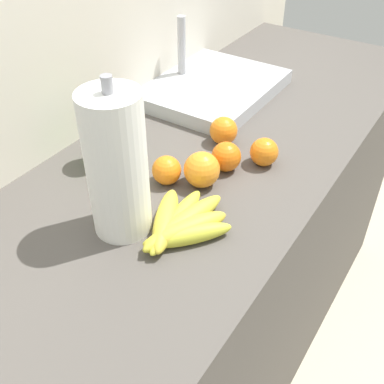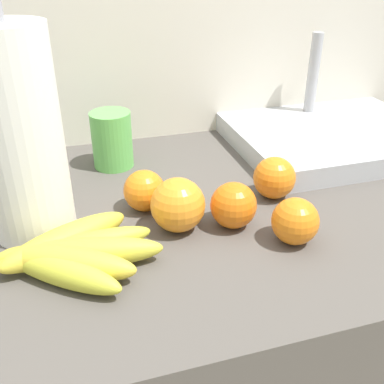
# 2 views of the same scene
# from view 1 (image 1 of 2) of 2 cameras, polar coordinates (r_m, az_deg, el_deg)

# --- Properties ---
(ground_plane) EXTENTS (6.00, 6.00, 0.00)m
(ground_plane) POSITION_cam_1_polar(r_m,az_deg,el_deg) (1.82, 0.71, -20.73)
(ground_plane) COLOR beige
(counter) EXTENTS (1.92, 0.61, 0.93)m
(counter) POSITION_cam_1_polar(r_m,az_deg,el_deg) (1.45, 0.85, -11.22)
(counter) COLOR #514C47
(counter) RESTS_ON ground
(wall_back) EXTENTS (2.32, 0.06, 1.30)m
(wall_back) POSITION_cam_1_polar(r_m,az_deg,el_deg) (1.47, -10.17, -0.86)
(wall_back) COLOR silver
(wall_back) RESTS_ON ground
(banana_bunch) EXTENTS (0.22, 0.19, 0.04)m
(banana_bunch) POSITION_cam_1_polar(r_m,az_deg,el_deg) (0.92, -1.51, -4.02)
(banana_bunch) COLOR gold
(banana_bunch) RESTS_ON counter
(orange_back_right) EXTENTS (0.07, 0.07, 0.07)m
(orange_back_right) POSITION_cam_1_polar(r_m,az_deg,el_deg) (1.18, 3.84, 7.43)
(orange_back_right) COLOR orange
(orange_back_right) RESTS_ON counter
(orange_right) EXTENTS (0.07, 0.07, 0.07)m
(orange_right) POSITION_cam_1_polar(r_m,az_deg,el_deg) (1.11, 8.73, 4.82)
(orange_right) COLOR orange
(orange_right) RESTS_ON counter
(orange_far_right) EXTENTS (0.07, 0.07, 0.07)m
(orange_far_right) POSITION_cam_1_polar(r_m,az_deg,el_deg) (1.08, 4.16, 4.29)
(orange_far_right) COLOR orange
(orange_far_right) RESTS_ON counter
(orange_center) EXTENTS (0.08, 0.08, 0.08)m
(orange_center) POSITION_cam_1_polar(r_m,az_deg,el_deg) (1.03, 1.20, 2.72)
(orange_center) COLOR orange
(orange_center) RESTS_ON counter
(orange_front) EXTENTS (0.07, 0.07, 0.07)m
(orange_front) POSITION_cam_1_polar(r_m,az_deg,el_deg) (1.04, -3.10, 2.65)
(orange_front) COLOR orange
(orange_front) RESTS_ON counter
(paper_towel_roll) EXTENTS (0.11, 0.11, 0.32)m
(paper_towel_roll) POSITION_cam_1_polar(r_m,az_deg,el_deg) (0.86, -9.10, 3.14)
(paper_towel_roll) COLOR white
(paper_towel_roll) RESTS_ON counter
(sink_basin) EXTENTS (0.41, 0.32, 0.21)m
(sink_basin) POSITION_cam_1_polar(r_m,az_deg,el_deg) (1.42, 2.54, 12.54)
(sink_basin) COLOR #B7BABF
(sink_basin) RESTS_ON counter
(mug) EXTENTS (0.07, 0.07, 0.10)m
(mug) POSITION_cam_1_polar(r_m,az_deg,el_deg) (1.11, -11.27, 5.68)
(mug) COLOR #62BF56
(mug) RESTS_ON counter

